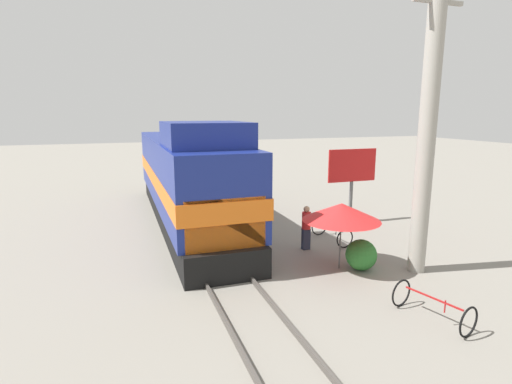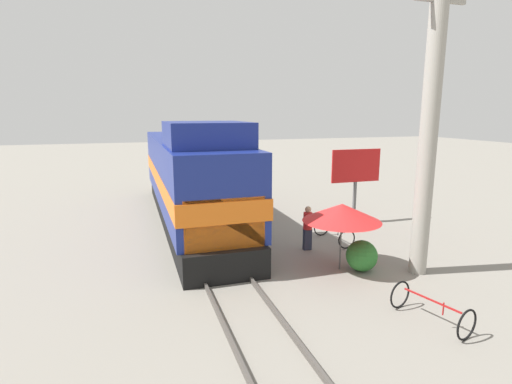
{
  "view_description": "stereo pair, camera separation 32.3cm",
  "coord_description": "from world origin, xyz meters",
  "px_view_note": "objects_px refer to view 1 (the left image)",
  "views": [
    {
      "loc": [
        -2.98,
        -12.83,
        5.2
      ],
      "look_at": [
        1.2,
        -0.78,
        2.64
      ],
      "focal_mm": 28.0,
      "sensor_mm": 36.0,
      "label": 1
    },
    {
      "loc": [
        -2.68,
        -12.93,
        5.2
      ],
      "look_at": [
        1.2,
        -0.78,
        2.64
      ],
      "focal_mm": 28.0,
      "sensor_mm": 36.0,
      "label": 2
    }
  ],
  "objects_px": {
    "utility_pole": "(428,125)",
    "bicycle_spare": "(433,306)",
    "billboard_sign": "(352,168)",
    "person_bystander": "(306,226)",
    "vendor_umbrella": "(341,212)",
    "locomotive": "(187,180)",
    "bicycle": "(331,232)"
  },
  "relations": [
    {
      "from": "utility_pole",
      "to": "bicycle_spare",
      "type": "bearing_deg",
      "value": -124.3
    },
    {
      "from": "billboard_sign",
      "to": "person_bystander",
      "type": "relative_size",
      "value": 2.05
    },
    {
      "from": "billboard_sign",
      "to": "bicycle_spare",
      "type": "xyz_separation_m",
      "value": [
        -3.17,
        -8.85,
        -2.19
      ]
    },
    {
      "from": "vendor_umbrella",
      "to": "bicycle_spare",
      "type": "height_order",
      "value": "vendor_umbrella"
    },
    {
      "from": "locomotive",
      "to": "billboard_sign",
      "type": "bearing_deg",
      "value": -16.13
    },
    {
      "from": "utility_pole",
      "to": "person_bystander",
      "type": "xyz_separation_m",
      "value": [
        -2.55,
        3.11,
        -3.87
      ]
    },
    {
      "from": "bicycle",
      "to": "bicycle_spare",
      "type": "distance_m",
      "value": 6.5
    },
    {
      "from": "utility_pole",
      "to": "vendor_umbrella",
      "type": "distance_m",
      "value": 3.8
    },
    {
      "from": "billboard_sign",
      "to": "utility_pole",
      "type": "bearing_deg",
      "value": -101.74
    },
    {
      "from": "utility_pole",
      "to": "bicycle_spare",
      "type": "height_order",
      "value": "utility_pole"
    },
    {
      "from": "person_bystander",
      "to": "locomotive",
      "type": "bearing_deg",
      "value": 125.61
    },
    {
      "from": "locomotive",
      "to": "bicycle",
      "type": "distance_m",
      "value": 7.02
    },
    {
      "from": "locomotive",
      "to": "utility_pole",
      "type": "height_order",
      "value": "utility_pole"
    },
    {
      "from": "billboard_sign",
      "to": "bicycle_spare",
      "type": "distance_m",
      "value": 9.65
    },
    {
      "from": "locomotive",
      "to": "vendor_umbrella",
      "type": "height_order",
      "value": "locomotive"
    },
    {
      "from": "utility_pole",
      "to": "bicycle_spare",
      "type": "xyz_separation_m",
      "value": [
        -1.91,
        -2.8,
        -4.4
      ]
    },
    {
      "from": "billboard_sign",
      "to": "bicycle",
      "type": "height_order",
      "value": "billboard_sign"
    },
    {
      "from": "vendor_umbrella",
      "to": "billboard_sign",
      "type": "xyz_separation_m",
      "value": [
        3.58,
        5.05,
        0.62
      ]
    },
    {
      "from": "locomotive",
      "to": "bicycle_spare",
      "type": "distance_m",
      "value": 11.93
    },
    {
      "from": "locomotive",
      "to": "vendor_umbrella",
      "type": "relative_size",
      "value": 5.95
    },
    {
      "from": "utility_pole",
      "to": "bicycle",
      "type": "bearing_deg",
      "value": 107.19
    },
    {
      "from": "utility_pole",
      "to": "billboard_sign",
      "type": "distance_m",
      "value": 6.56
    },
    {
      "from": "vendor_umbrella",
      "to": "bicycle",
      "type": "distance_m",
      "value": 3.31
    },
    {
      "from": "person_bystander",
      "to": "bicycle",
      "type": "height_order",
      "value": "person_bystander"
    },
    {
      "from": "locomotive",
      "to": "utility_pole",
      "type": "distance_m",
      "value": 10.62
    },
    {
      "from": "locomotive",
      "to": "billboard_sign",
      "type": "height_order",
      "value": "locomotive"
    },
    {
      "from": "vendor_umbrella",
      "to": "bicycle_spare",
      "type": "xyz_separation_m",
      "value": [
        0.41,
        -3.8,
        -1.57
      ]
    },
    {
      "from": "vendor_umbrella",
      "to": "bicycle",
      "type": "bearing_deg",
      "value": 65.65
    },
    {
      "from": "person_bystander",
      "to": "bicycle",
      "type": "xyz_separation_m",
      "value": [
        1.42,
        0.54,
        -0.54
      ]
    },
    {
      "from": "bicycle",
      "to": "billboard_sign",
      "type": "bearing_deg",
      "value": 40.36
    },
    {
      "from": "locomotive",
      "to": "vendor_umbrella",
      "type": "bearing_deg",
      "value": -61.78
    },
    {
      "from": "billboard_sign",
      "to": "person_bystander",
      "type": "height_order",
      "value": "billboard_sign"
    }
  ]
}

